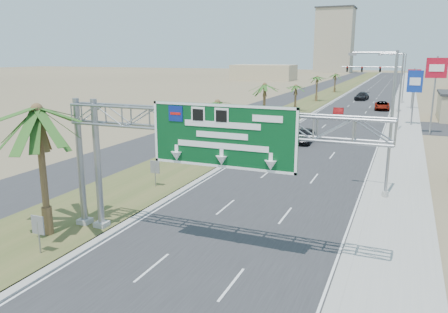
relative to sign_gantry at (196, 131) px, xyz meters
name	(u,v)px	position (x,y,z in m)	size (l,w,h in m)	color
road	(372,94)	(1.06, 100.07, -6.05)	(12.00, 300.00, 0.02)	#28282B
sidewalk_right	(408,95)	(9.56, 100.07, -6.01)	(4.00, 300.00, 0.10)	#9E9B93
median_grass	(332,92)	(-8.94, 100.07, -6.00)	(7.00, 300.00, 0.12)	#415023
opposing_road	(306,92)	(-15.94, 100.07, -6.05)	(8.00, 300.00, 0.02)	#28282B
sign_gantry	(196,131)	(0.00, 0.00, 0.00)	(16.75, 1.24, 7.50)	gray
palm_near	(37,110)	(-8.14, -1.93, 0.87)	(5.70, 5.70, 8.35)	brown
palm_row_b	(217,103)	(-8.44, 22.07, -1.16)	(3.99, 3.99, 5.95)	brown
palm_row_c	(265,86)	(-8.44, 38.07, -0.39)	(3.99, 3.99, 6.75)	brown
palm_row_d	(296,87)	(-8.44, 56.07, -1.64)	(3.99, 3.99, 5.45)	brown
palm_row_e	(317,78)	(-8.44, 75.07, -0.97)	(3.99, 3.99, 6.15)	brown
palm_row_f	(335,75)	(-8.44, 100.07, -1.35)	(3.99, 3.99, 5.75)	brown
streetlight_near	(387,131)	(8.36, 12.07, -1.36)	(3.27, 0.44, 10.00)	gray
streetlight_mid	(398,95)	(8.36, 42.07, -1.36)	(3.27, 0.44, 10.00)	gray
streetlight_far	(403,80)	(8.36, 78.07, -1.36)	(3.27, 0.44, 10.00)	gray
signal_mast	(388,84)	(6.23, 62.05, -1.21)	(10.28, 0.71, 8.00)	gray
median_signback_a	(38,228)	(-6.74, -3.93, -4.61)	(0.75, 0.08, 2.08)	gray
median_signback_b	(155,169)	(-7.44, 8.07, -4.61)	(0.75, 0.08, 2.08)	gray
tower_distant	(334,41)	(-30.94, 240.07, 11.44)	(20.00, 16.00, 35.00)	tan
building_distant_left	(264,72)	(-43.94, 150.07, -3.06)	(24.00, 14.00, 6.00)	tan
car_left_lane	(304,136)	(-0.94, 29.28, -5.22)	(1.97, 4.90, 1.67)	black
car_mid_lane	(338,113)	(-0.44, 51.87, -5.29)	(1.62, 4.64, 1.53)	#65090A
car_right_lane	(382,106)	(5.41, 64.93, -5.30)	(2.52, 5.47, 1.52)	gray
car_far	(362,96)	(0.25, 82.00, -5.23)	(2.31, 5.69, 1.65)	black
pole_sign_red_near	(436,73)	(12.40, 40.40, 1.53)	(2.41, 0.74, 9.59)	gray
pole_sign_blue	(415,84)	(10.26, 47.60, -0.22)	(2.02, 0.58, 7.86)	gray
pole_sign_red_far	(414,77)	(10.29, 68.25, -0.25)	(2.21, 0.44, 7.41)	gray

